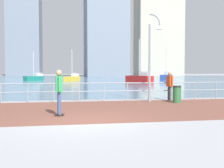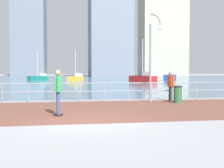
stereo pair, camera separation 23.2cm
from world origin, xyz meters
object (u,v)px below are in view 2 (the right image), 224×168
at_px(trash_bin, 178,94).
at_px(sailboat_ivory, 170,77).
at_px(skateboarder, 58,88).
at_px(bystander, 171,84).
at_px(sailboat_teal, 38,78).
at_px(lamppost, 153,53).
at_px(sailboat_yellow, 143,78).
at_px(sailboat_white, 76,78).

xyz_separation_m(trash_bin, sailboat_ivory, (13.09, 35.39, 0.20)).
relative_size(skateboarder, bystander, 1.05).
xyz_separation_m(bystander, sailboat_teal, (-11.93, 37.12, -0.47)).
bearing_deg(bystander, skateboarder, -144.31).
distance_m(bystander, sailboat_teal, 39.00).
relative_size(sailboat_ivory, sailboat_teal, 1.29).
bearing_deg(sailboat_teal, skateboarder, -82.21).
relative_size(lamppost, trash_bin, 5.32).
distance_m(skateboarder, sailboat_ivory, 43.34).
bearing_deg(sailboat_yellow, lamppost, -104.10).
bearing_deg(sailboat_yellow, trash_bin, -101.34).
bearing_deg(sailboat_teal, lamppost, -73.96).
height_order(skateboarder, sailboat_white, sailboat_white).
xyz_separation_m(lamppost, sailboat_teal, (-10.77, 37.46, -2.22)).
height_order(lamppost, trash_bin, lamppost).
xyz_separation_m(lamppost, skateboarder, (-5.07, -4.15, -1.67)).
distance_m(skateboarder, trash_bin, 7.12).
height_order(lamppost, bystander, lamppost).
xyz_separation_m(skateboarder, sailboat_yellow, (11.53, 29.88, -0.43)).
height_order(lamppost, skateboarder, lamppost).
bearing_deg(sailboat_teal, sailboat_ivory, -6.40).
xyz_separation_m(bystander, trash_bin, (-0.01, -1.08, -0.52)).
distance_m(lamppost, sailboat_yellow, 26.61).
distance_m(sailboat_ivory, sailboat_yellow, 11.84).
distance_m(lamppost, sailboat_teal, 39.04).
xyz_separation_m(sailboat_teal, sailboat_white, (7.00, -4.62, 0.01)).
height_order(sailboat_yellow, sailboat_teal, sailboat_yellow).
height_order(trash_bin, sailboat_yellow, sailboat_yellow).
relative_size(skateboarder, sailboat_white, 0.32).
distance_m(lamppost, sailboat_white, 33.12).
distance_m(trash_bin, sailboat_teal, 40.02).
relative_size(sailboat_teal, sailboat_white, 0.99).
xyz_separation_m(sailboat_ivory, sailboat_teal, (-25.01, 2.81, -0.15)).
height_order(lamppost, sailboat_ivory, sailboat_ivory).
xyz_separation_m(skateboarder, sailboat_ivory, (19.31, 38.80, -0.40)).
relative_size(skateboarder, sailboat_ivory, 0.25).
relative_size(lamppost, bystander, 2.95).
xyz_separation_m(sailboat_ivory, sailboat_white, (-18.01, -1.82, -0.14)).
distance_m(skateboarder, sailboat_teal, 41.99).
bearing_deg(sailboat_yellow, skateboarder, -111.11).
bearing_deg(sailboat_white, trash_bin, -81.66).
bearing_deg(trash_bin, bystander, 89.50).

